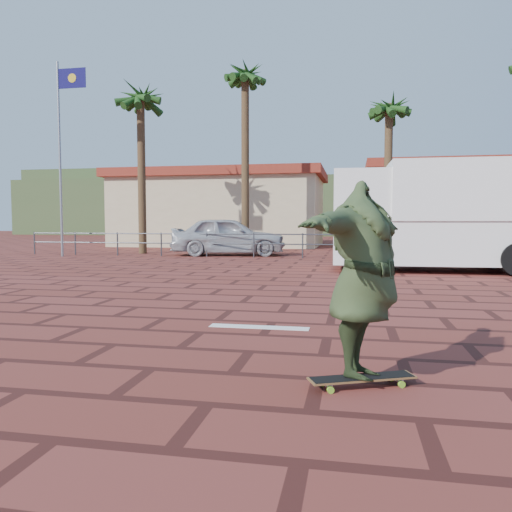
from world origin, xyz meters
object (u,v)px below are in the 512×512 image
Objects in this scene: campervan at (441,214)px; car_white at (404,240)px; longboard at (362,378)px; car_silver at (229,236)px; skateboarder at (364,280)px.

campervan is 5.46m from car_white.
longboard is 17.37m from car_silver.
longboard is 0.22× the size of car_white.
campervan is at bearing 53.97° from longboard.
longboard is at bearing -115.70° from skateboarder.
longboard is 0.46× the size of skateboarder.
campervan is (2.46, 11.14, 1.60)m from longboard.
skateboarder reaches higher than car_white.
skateboarder reaches higher than car_silver.
skateboarder reaches higher than longboard.
longboard is 11.53m from campervan.
campervan is (2.46, 11.14, 0.72)m from skateboarder.
car_white is (-0.51, 5.35, -0.96)m from campervan.
car_white is (1.95, 16.49, -0.24)m from skateboarder.
skateboarder is 17.35m from car_silver.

